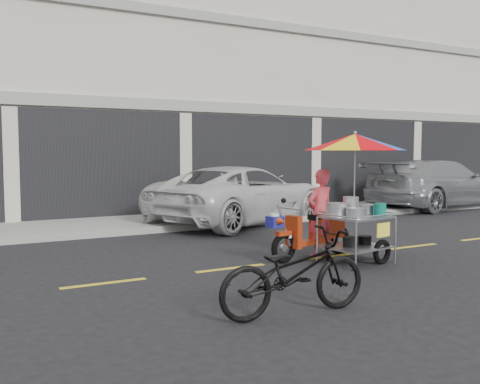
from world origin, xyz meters
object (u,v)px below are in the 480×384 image
white_pickup (242,195)px  food_vendor_rig (342,180)px  silver_pickup (437,184)px  near_bicycle (294,273)px

white_pickup → food_vendor_rig: food_vendor_rig is taller
white_pickup → food_vendor_rig: bearing=147.2°
white_pickup → silver_pickup: (7.30, 0.08, 0.05)m
silver_pickup → white_pickup: bearing=84.0°
near_bicycle → silver_pickup: bearing=-52.5°
silver_pickup → food_vendor_rig: 9.60m
white_pickup → food_vendor_rig: 5.07m
silver_pickup → food_vendor_rig: bearing=115.2°
near_bicycle → white_pickup: bearing=-21.4°
near_bicycle → food_vendor_rig: size_ratio=0.77×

